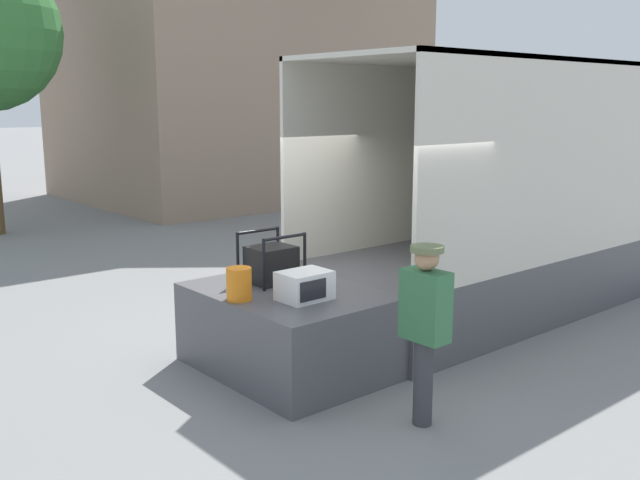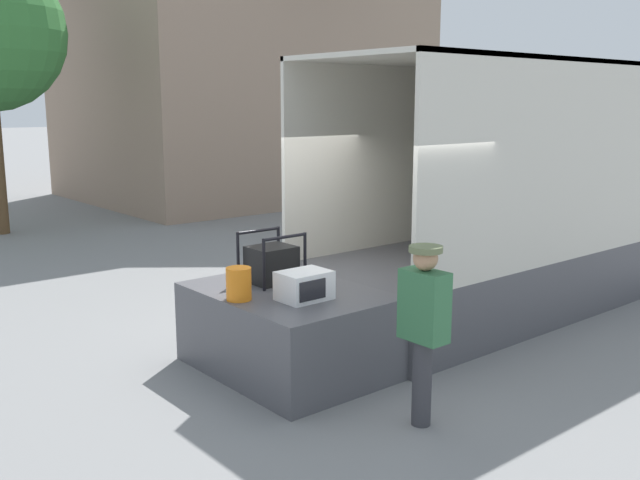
{
  "view_description": "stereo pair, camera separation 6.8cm",
  "coord_description": "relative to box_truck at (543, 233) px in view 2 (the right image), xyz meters",
  "views": [
    {
      "loc": [
        -5.39,
        -5.97,
        2.94
      ],
      "look_at": [
        -0.49,
        -0.2,
        1.46
      ],
      "focal_mm": 40.0,
      "sensor_mm": 36.0,
      "label": 1
    },
    {
      "loc": [
        -5.34,
        -6.01,
        2.94
      ],
      "look_at": [
        -0.49,
        -0.2,
        1.46
      ],
      "focal_mm": 40.0,
      "sensor_mm": 36.0,
      "label": 2
    }
  ],
  "objects": [
    {
      "name": "tailgate_deck",
      "position": [
        -4.9,
        0.0,
        -0.51
      ],
      "size": [
        1.58,
        2.17,
        0.91
      ],
      "primitive_type": "cube",
      "color": "#4C4C51",
      "rests_on": "ground"
    },
    {
      "name": "box_truck",
      "position": [
        0.0,
        0.0,
        0.0
      ],
      "size": [
        7.22,
        2.29,
        3.48
      ],
      "color": "navy",
      "rests_on": "ground"
    },
    {
      "name": "worker_person",
      "position": [
        -4.8,
        -1.89,
        0.07
      ],
      "size": [
        0.3,
        0.44,
        1.69
      ],
      "color": "#38383D",
      "rests_on": "ground"
    },
    {
      "name": "utility_pole",
      "position": [
        7.95,
        9.99,
        3.92
      ],
      "size": [
        1.8,
        0.28,
        9.45
      ],
      "color": "brown",
      "rests_on": "ground"
    },
    {
      "name": "microwave",
      "position": [
        -5.0,
        -0.42,
        0.1
      ],
      "size": [
        0.52,
        0.41,
        0.3
      ],
      "color": "white",
      "rests_on": "tailgate_deck"
    },
    {
      "name": "ground_plane",
      "position": [
        -4.11,
        0.0,
        -0.96
      ],
      "size": [
        160.0,
        160.0,
        0.0
      ],
      "primitive_type": "plane",
      "color": "gray"
    },
    {
      "name": "portable_generator",
      "position": [
        -4.81,
        0.39,
        0.17
      ],
      "size": [
        0.6,
        0.54,
        0.58
      ],
      "color": "black",
      "rests_on": "tailgate_deck"
    },
    {
      "name": "house_backdrop",
      "position": [
        3.39,
        13.21,
        4.0
      ],
      "size": [
        10.21,
        8.14,
        9.73
      ],
      "color": "gray",
      "rests_on": "ground"
    },
    {
      "name": "orange_bucket",
      "position": [
        -5.52,
        0.01,
        0.12
      ],
      "size": [
        0.26,
        0.26,
        0.34
      ],
      "color": "orange",
      "rests_on": "tailgate_deck"
    }
  ]
}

